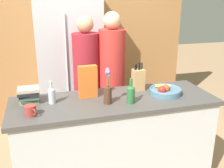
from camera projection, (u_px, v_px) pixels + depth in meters
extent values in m
cube|color=silver|center=(114.00, 144.00, 2.55)|extent=(1.80, 0.63, 0.86)
cube|color=#474442|center=(114.00, 101.00, 2.40)|extent=(1.87, 0.65, 0.04)
cube|color=#9E6B3D|center=(82.00, 33.00, 3.77)|extent=(3.07, 0.12, 2.60)
cube|color=#B7B7BC|center=(69.00, 61.00, 3.48)|extent=(0.82, 0.60, 1.95)
cylinder|color=#B7B7BC|center=(67.00, 60.00, 3.14)|extent=(0.02, 0.02, 1.07)
cylinder|color=slate|center=(165.00, 92.00, 2.51)|extent=(0.31, 0.31, 0.05)
torus|color=slate|center=(166.00, 89.00, 2.51)|extent=(0.31, 0.31, 0.02)
sphere|color=red|center=(162.00, 90.00, 2.44)|extent=(0.08, 0.08, 0.08)
sphere|color=#C64C23|center=(166.00, 88.00, 2.47)|extent=(0.08, 0.08, 0.08)
cylinder|color=yellow|center=(162.00, 86.00, 2.53)|extent=(0.14, 0.09, 0.03)
cube|color=tan|center=(138.00, 80.00, 2.60)|extent=(0.11, 0.10, 0.21)
cylinder|color=black|center=(135.00, 68.00, 2.54)|extent=(0.01, 0.01, 0.07)
cylinder|color=black|center=(136.00, 67.00, 2.56)|extent=(0.01, 0.01, 0.06)
cylinder|color=black|center=(139.00, 67.00, 2.54)|extent=(0.01, 0.01, 0.09)
cylinder|color=black|center=(140.00, 66.00, 2.57)|extent=(0.01, 0.01, 0.08)
cylinder|color=black|center=(142.00, 66.00, 2.58)|extent=(0.01, 0.01, 0.07)
cylinder|color=#4C2D1E|center=(108.00, 95.00, 2.28)|extent=(0.07, 0.07, 0.15)
cylinder|color=#477538|center=(109.00, 81.00, 2.24)|extent=(0.01, 0.02, 0.11)
sphere|color=#9966B2|center=(109.00, 75.00, 2.22)|extent=(0.03, 0.03, 0.03)
cylinder|color=#477538|center=(108.00, 79.00, 2.23)|extent=(0.01, 0.01, 0.15)
sphere|color=#9966B2|center=(108.00, 70.00, 2.21)|extent=(0.04, 0.04, 0.04)
cylinder|color=#477538|center=(107.00, 80.00, 2.23)|extent=(0.01, 0.01, 0.13)
sphere|color=#9966B2|center=(107.00, 73.00, 2.21)|extent=(0.04, 0.04, 0.04)
cylinder|color=#477538|center=(107.00, 80.00, 2.23)|extent=(0.01, 0.01, 0.14)
sphere|color=#9966B2|center=(107.00, 72.00, 2.20)|extent=(0.03, 0.03, 0.03)
cylinder|color=#477538|center=(108.00, 80.00, 2.23)|extent=(0.02, 0.01, 0.14)
sphere|color=#9966B2|center=(108.00, 72.00, 2.21)|extent=(0.04, 0.04, 0.04)
cube|color=orange|center=(88.00, 82.00, 2.39)|extent=(0.17, 0.07, 0.30)
cylinder|color=#99332D|center=(30.00, 110.00, 2.06)|extent=(0.09, 0.09, 0.08)
torus|color=#99332D|center=(34.00, 112.00, 2.02)|extent=(0.04, 0.06, 0.06)
cube|color=#B7A88E|center=(29.00, 101.00, 2.31)|extent=(0.17, 0.13, 0.02)
cube|color=#3D6047|center=(30.00, 99.00, 2.31)|extent=(0.17, 0.15, 0.02)
cube|color=#3D6047|center=(29.00, 97.00, 2.29)|extent=(0.18, 0.14, 0.02)
cube|color=#232328|center=(29.00, 95.00, 2.29)|extent=(0.16, 0.15, 0.02)
cube|color=#232328|center=(27.00, 93.00, 2.28)|extent=(0.19, 0.16, 0.03)
cube|color=#B7A88E|center=(28.00, 89.00, 2.28)|extent=(0.18, 0.15, 0.03)
cylinder|color=#B2BCC1|center=(52.00, 96.00, 2.28)|extent=(0.06, 0.06, 0.13)
cone|color=#B2BCC1|center=(51.00, 88.00, 2.26)|extent=(0.06, 0.06, 0.02)
cylinder|color=#B2BCC1|center=(51.00, 84.00, 2.25)|extent=(0.02, 0.02, 0.05)
cylinder|color=#286633|center=(131.00, 96.00, 2.29)|extent=(0.07, 0.07, 0.14)
cone|color=#286633|center=(131.00, 87.00, 2.26)|extent=(0.07, 0.07, 0.03)
cylinder|color=#286633|center=(131.00, 82.00, 2.25)|extent=(0.03, 0.03, 0.06)
cube|color=#383842|center=(88.00, 119.00, 3.18)|extent=(0.28, 0.24, 0.77)
cylinder|color=maroon|center=(86.00, 62.00, 2.95)|extent=(0.30, 0.30, 0.64)
sphere|color=tan|center=(85.00, 24.00, 2.82)|extent=(0.19, 0.19, 0.19)
cube|color=#383842|center=(112.00, 117.00, 3.19)|extent=(0.23, 0.16, 0.79)
cylinder|color=red|center=(112.00, 59.00, 2.96)|extent=(0.30, 0.30, 0.66)
sphere|color=#DBAD89|center=(112.00, 20.00, 2.82)|extent=(0.19, 0.19, 0.19)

